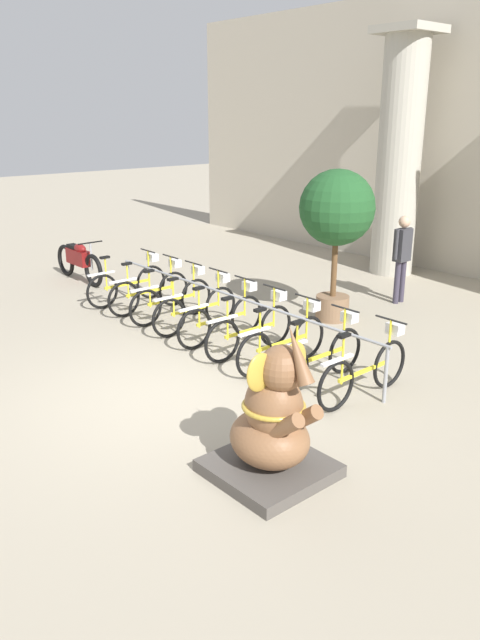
% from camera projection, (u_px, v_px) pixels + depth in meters
% --- Properties ---
extents(ground_plane, '(60.00, 60.00, 0.00)m').
position_uv_depth(ground_plane, '(171.00, 397.00, 8.01)').
color(ground_plane, '#9E937F').
extents(column_left, '(1.18, 1.18, 5.16)m').
position_uv_depth(column_left, '(399.00, 154.00, 13.45)').
color(column_left, '#ADA899').
rests_on(column_left, ground_plane).
extents(bike_rack, '(6.21, 0.05, 0.77)m').
position_uv_depth(bike_rack, '(229.00, 301.00, 9.85)').
color(bike_rack, gray).
rests_on(bike_rack, ground_plane).
extents(bicycle_0, '(0.48, 1.72, 0.98)m').
position_uv_depth(bicycle_0, '(129.00, 283.00, 11.86)').
color(bicycle_0, black).
rests_on(bicycle_0, ground_plane).
extents(bicycle_1, '(0.48, 1.72, 0.98)m').
position_uv_depth(bicycle_1, '(151.00, 290.00, 11.38)').
color(bicycle_1, black).
rests_on(bicycle_1, ground_plane).
extents(bicycle_2, '(0.48, 1.72, 0.98)m').
position_uv_depth(bicycle_2, '(173.00, 298.00, 10.88)').
color(bicycle_2, black).
rests_on(bicycle_2, ground_plane).
extents(bicycle_3, '(0.48, 1.72, 0.98)m').
position_uv_depth(bicycle_3, '(197.00, 307.00, 10.38)').
color(bicycle_3, black).
rests_on(bicycle_3, ground_plane).
extents(bicycle_4, '(0.48, 1.72, 0.98)m').
position_uv_depth(bicycle_4, '(223.00, 317.00, 9.86)').
color(bicycle_4, black).
rests_on(bicycle_4, ground_plane).
extents(bicycle_5, '(0.48, 1.72, 0.98)m').
position_uv_depth(bicycle_5, '(252.00, 329.00, 9.35)').
color(bicycle_5, black).
rests_on(bicycle_5, ground_plane).
extents(bicycle_6, '(0.48, 1.72, 0.98)m').
position_uv_depth(bicycle_6, '(284.00, 341.00, 8.84)').
color(bicycle_6, black).
rests_on(bicycle_6, ground_plane).
extents(bicycle_7, '(0.48, 1.72, 0.98)m').
position_uv_depth(bicycle_7, '(321.00, 355.00, 8.33)').
color(bicycle_7, black).
rests_on(bicycle_7, ground_plane).
extents(bicycle_8, '(0.48, 1.72, 0.98)m').
position_uv_depth(bicycle_8, '(366.00, 369.00, 7.87)').
color(bicycle_8, black).
rests_on(bicycle_8, ground_plane).
extents(elephant_statue, '(1.10, 1.10, 1.68)m').
position_uv_depth(elephant_statue, '(273.00, 425.00, 6.10)').
color(elephant_statue, '#4C4742').
rests_on(elephant_statue, ground_plane).
extents(motorcycle, '(1.97, 0.55, 0.94)m').
position_uv_depth(motorcycle, '(79.00, 260.00, 13.38)').
color(motorcycle, black).
rests_on(motorcycle, ground_plane).
extents(person_pedestrian, '(0.22, 0.47, 1.67)m').
position_uv_depth(person_pedestrian, '(402.00, 251.00, 11.69)').
color(person_pedestrian, '#383342').
rests_on(person_pedestrian, ground_plane).
extents(potted_tree, '(1.28, 1.28, 2.60)m').
position_uv_depth(potted_tree, '(337.00, 215.00, 10.45)').
color(potted_tree, brown).
rests_on(potted_tree, ground_plane).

